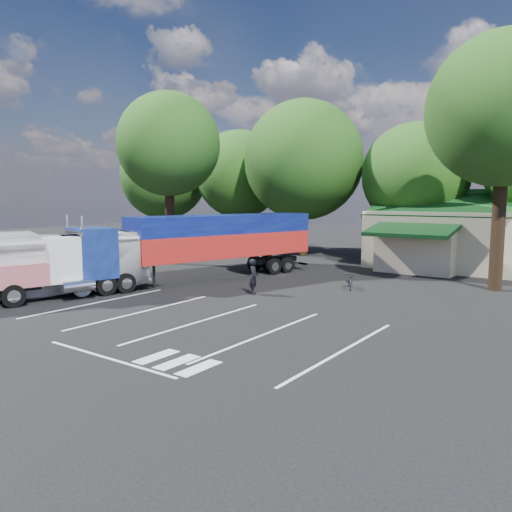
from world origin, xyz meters
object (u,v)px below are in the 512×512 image
Objects in this scene: tour_bus at (28,265)px; bicycle at (350,280)px; silver_sedan at (412,259)px; woman at (254,277)px; semi_truck at (188,243)px.

bicycle is at bearing 66.17° from tour_bus.
tour_bus is at bearing 159.94° from silver_sedan.
bicycle is 9.71m from silver_sedan.
woman is 0.16× the size of tour_bus.
semi_truck is 4.90× the size of silver_sedan.
tour_bus is 2.96× the size of silver_sedan.
bicycle is at bearing 37.48° from semi_truck.
bicycle is 0.44× the size of silver_sedan.
tour_bus is (-3.23, -8.02, -0.68)m from semi_truck.
semi_truck is 10.60× the size of woman.
silver_sedan is (3.53, 14.00, -0.26)m from woman.
semi_truck is at bearing 47.57° from woman.
tour_bus is at bearing -96.20° from semi_truck.
semi_truck reaches higher than woman.
semi_truck reaches higher than silver_sedan.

